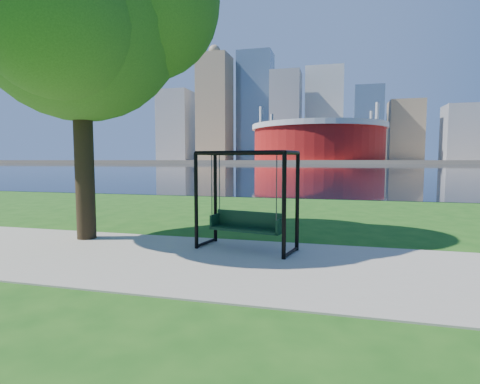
% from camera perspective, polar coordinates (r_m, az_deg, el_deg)
% --- Properties ---
extents(ground, '(900.00, 900.00, 0.00)m').
position_cam_1_polar(ground, '(7.80, -0.92, -9.85)').
color(ground, '#1E5114').
rests_on(ground, ground).
extents(path, '(120.00, 4.00, 0.03)m').
position_cam_1_polar(path, '(7.34, -1.98, -10.70)').
color(path, '#9E937F').
rests_on(path, ground).
extents(river, '(900.00, 180.00, 0.02)m').
position_cam_1_polar(river, '(109.31, 13.53, 3.71)').
color(river, black).
rests_on(river, ground).
extents(far_bank, '(900.00, 228.00, 2.00)m').
position_cam_1_polar(far_bank, '(313.28, 14.24, 4.55)').
color(far_bank, '#937F60').
rests_on(far_bank, ground).
extents(stadium, '(83.00, 83.00, 32.00)m').
position_cam_1_polar(stadium, '(242.88, 11.81, 7.67)').
color(stadium, maroon).
rests_on(stadium, far_bank).
extents(skyline, '(392.00, 66.00, 96.50)m').
position_cam_1_polar(skyline, '(328.48, 13.63, 10.67)').
color(skyline, gray).
rests_on(skyline, far_bank).
extents(swing, '(2.27, 1.34, 2.18)m').
position_cam_1_polar(swing, '(8.18, 1.03, -1.65)').
color(swing, black).
rests_on(swing, ground).
extents(park_tree, '(6.48, 5.86, 8.05)m').
position_cam_1_polar(park_tree, '(10.73, -23.39, 24.14)').
color(park_tree, black).
rests_on(park_tree, ground).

